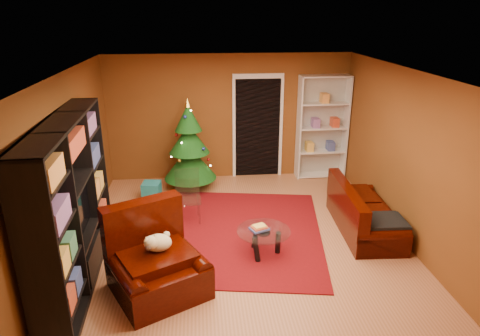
{
  "coord_description": "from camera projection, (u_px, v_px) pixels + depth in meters",
  "views": [
    {
      "loc": [
        -0.62,
        -5.92,
        3.41
      ],
      "look_at": [
        0.0,
        0.4,
        1.05
      ],
      "focal_mm": 32.0,
      "sensor_mm": 36.0,
      "label": 1
    }
  ],
  "objects": [
    {
      "name": "acrylic_chair",
      "position": [
        188.0,
        200.0,
        7.19
      ],
      "size": [
        0.44,
        0.48,
        0.81
      ],
      "primitive_type": null,
      "rotation": [
        0.0,
        0.0,
        0.07
      ],
      "color": "#66605B",
      "rests_on": "rug"
    },
    {
      "name": "wall_back",
      "position": [
        229.0,
        117.0,
        8.9
      ],
      "size": [
        5.0,
        0.05,
        2.6
      ],
      "primitive_type": "cube",
      "color": "brown",
      "rests_on": "ground"
    },
    {
      "name": "white_bookshelf",
      "position": [
        322.0,
        128.0,
        8.97
      ],
      "size": [
        1.04,
        0.39,
        2.23
      ],
      "primitive_type": null,
      "rotation": [
        0.0,
        0.0,
        0.02
      ],
      "color": "white",
      "rests_on": "floor"
    },
    {
      "name": "sofa",
      "position": [
        366.0,
        208.0,
        6.92
      ],
      "size": [
        0.9,
        1.84,
        0.77
      ],
      "primitive_type": null,
      "rotation": [
        0.0,
        0.0,
        1.52
      ],
      "color": "black",
      "rests_on": "rug"
    },
    {
      "name": "floor",
      "position": [
        242.0,
        240.0,
        6.78
      ],
      "size": [
        5.0,
        5.5,
        0.05
      ],
      "primitive_type": "cube",
      "color": "#A4613C",
      "rests_on": "ground"
    },
    {
      "name": "wall_right",
      "position": [
        406.0,
        156.0,
        6.55
      ],
      "size": [
        0.05,
        5.5,
        2.6
      ],
      "primitive_type": "cube",
      "color": "brown",
      "rests_on": "ground"
    },
    {
      "name": "armchair",
      "position": [
        157.0,
        261.0,
        5.35
      ],
      "size": [
        1.56,
        1.56,
        0.9
      ],
      "primitive_type": null,
      "rotation": [
        0.0,
        0.0,
        0.48
      ],
      "color": "black",
      "rests_on": "rug"
    },
    {
      "name": "dog",
      "position": [
        158.0,
        243.0,
        5.34
      ],
      "size": [
        0.49,
        0.45,
        0.29
      ],
      "primitive_type": null,
      "rotation": [
        0.0,
        0.0,
        0.48
      ],
      "color": "beige",
      "rests_on": "armchair"
    },
    {
      "name": "wall_left",
      "position": [
        67.0,
        167.0,
        6.09
      ],
      "size": [
        0.05,
        5.5,
        2.6
      ],
      "primitive_type": "cube",
      "color": "brown",
      "rests_on": "ground"
    },
    {
      "name": "rug",
      "position": [
        238.0,
        232.0,
        6.95
      ],
      "size": [
        3.13,
        3.49,
        0.02
      ],
      "primitive_type": "cube",
      "rotation": [
        0.0,
        0.0,
        -0.16
      ],
      "color": "maroon",
      "rests_on": "floor"
    },
    {
      "name": "christmas_tree",
      "position": [
        189.0,
        146.0,
        8.39
      ],
      "size": [
        1.32,
        1.32,
        1.85
      ],
      "primitive_type": null,
      "rotation": [
        0.0,
        0.0,
        0.33
      ],
      "color": "#0F4011",
      "rests_on": "floor"
    },
    {
      "name": "ceiling",
      "position": [
        243.0,
        71.0,
        5.85
      ],
      "size": [
        5.0,
        5.5,
        0.05
      ],
      "primitive_type": "cube",
      "color": "silver",
      "rests_on": "wall_back"
    },
    {
      "name": "media_unit",
      "position": [
        71.0,
        204.0,
        5.43
      ],
      "size": [
        0.55,
        2.85,
        2.17
      ],
      "primitive_type": null,
      "rotation": [
        0.0,
        0.0,
        0.04
      ],
      "color": "black",
      "rests_on": "floor"
    },
    {
      "name": "coffee_table",
      "position": [
        263.0,
        242.0,
        6.27
      ],
      "size": [
        1.03,
        1.03,
        0.49
      ],
      "primitive_type": null,
      "rotation": [
        0.0,
        0.0,
        0.41
      ],
      "color": "gray",
      "rests_on": "rug"
    },
    {
      "name": "gift_box_red",
      "position": [
        176.0,
        176.0,
        9.04
      ],
      "size": [
        0.27,
        0.27,
        0.21
      ],
      "primitive_type": "cube",
      "rotation": [
        0.0,
        0.0,
        0.34
      ],
      "color": "maroon",
      "rests_on": "floor"
    },
    {
      "name": "gift_box_teal",
      "position": [
        152.0,
        191.0,
        8.16
      ],
      "size": [
        0.37,
        0.37,
        0.33
      ],
      "primitive_type": "cube",
      "rotation": [
        0.0,
        0.0,
        -0.13
      ],
      "color": "#187784",
      "rests_on": "floor"
    },
    {
      "name": "doorway",
      "position": [
        258.0,
        129.0,
        9.0
      ],
      "size": [
        1.06,
        0.6,
        2.16
      ],
      "primitive_type": null,
      "color": "black",
      "rests_on": "floor"
    }
  ]
}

